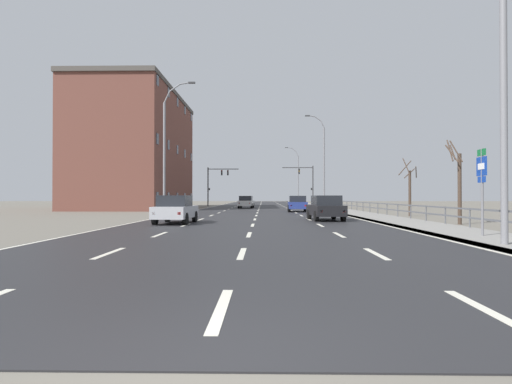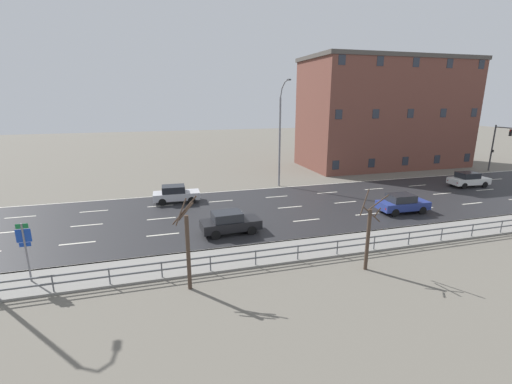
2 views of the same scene
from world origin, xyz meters
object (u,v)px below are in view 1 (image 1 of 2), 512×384
Objects in this scene: car_distant at (326,208)px; street_lamp_left_bank at (166,150)px; street_lamp_foreground at (497,71)px; highway_sign at (482,181)px; car_far_left at (246,202)px; traffic_signal_right at (307,180)px; traffic_signal_left at (216,180)px; brick_building at (137,151)px; car_near_right at (176,209)px; car_near_left at (297,204)px; street_lamp_midground at (323,163)px; street_lamp_distant at (297,176)px.

street_lamp_left_bank is at bearing 142.73° from car_distant.
street_lamp_foreground is 3.29× the size of highway_sign.
traffic_signal_right is at bearing 48.68° from car_far_left.
traffic_signal_left is (-15.13, 48.51, 1.97)m from highway_sign.
brick_building reaches higher than traffic_signal_left.
car_far_left is at bearing 86.90° from car_near_right.
street_lamp_midground is at bearing 67.45° from car_near_left.
car_distant is (8.76, 3.14, 0.00)m from car_near_right.
car_near_left is at bearing 88.86° from car_distant.
street_lamp_left_bank reaches higher than car_far_left.
traffic_signal_left is at bearing -123.00° from street_lamp_distant.
traffic_signal_right reaches higher than car_near_left.
traffic_signal_left is at bearing 88.66° from street_lamp_left_bank.
car_far_left is (-9.15, 4.76, -4.61)m from street_lamp_midground.
traffic_signal_right is 1.46× the size of car_near_left.
street_lamp_foreground reaches higher than car_near_left.
brick_building is at bearing 119.61° from street_lamp_foreground.
car_near_right is at bearing -91.54° from car_far_left.
street_lamp_distant is 22.99m from traffic_signal_right.
street_lamp_midground is 2.62× the size of car_distant.
street_lamp_left_bank is at bearing 124.10° from street_lamp_foreground.
street_lamp_midground reaches higher than street_lamp_foreground.
traffic_signal_left is (0.69, 29.35, -1.30)m from street_lamp_left_bank.
highway_sign is at bearing -89.21° from street_lamp_distant.
traffic_signal_left is at bearing 175.42° from traffic_signal_right.
traffic_signal_left is 11.65m from car_far_left.
traffic_signal_right is 1.44× the size of car_far_left.
street_lamp_left_bank reaches higher than car_near_right.
brick_building is (-22.83, 3.52, 1.82)m from street_lamp_midground.
car_near_right is 0.99× the size of car_far_left.
car_distant is (-3.95, 11.19, -1.27)m from highway_sign.
street_lamp_left_bank is 2.64× the size of car_near_left.
car_near_left is (-3.56, 28.62, -4.40)m from street_lamp_foreground.
brick_building reaches higher than car_distant.
traffic_signal_right reaches higher than traffic_signal_left.
street_lamp_foreground is 1.77× the size of traffic_signal_right.
traffic_signal_right is 1.46× the size of car_near_right.
street_lamp_midground is at bearing 67.21° from car_near_right.
car_near_right is at bearing -100.68° from street_lamp_distant.
street_lamp_distant is 1.91× the size of traffic_signal_right.
street_lamp_midground is 11.30m from car_far_left.
street_lamp_midground is 20.88m from street_lamp_left_bank.
street_lamp_left_bank is at bearing -147.45° from car_near_left.
car_distant is at bearing 102.02° from street_lamp_foreground.
highway_sign is at bearing -50.44° from street_lamp_left_bank.
car_near_right is (-11.74, 10.83, -4.40)m from street_lamp_foreground.
brick_building is at bearing 151.12° from car_near_left.
brick_building reaches higher than street_lamp_left_bank.
street_lamp_left_bank is 3.38× the size of highway_sign.
street_lamp_left_bank reaches higher than highway_sign.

